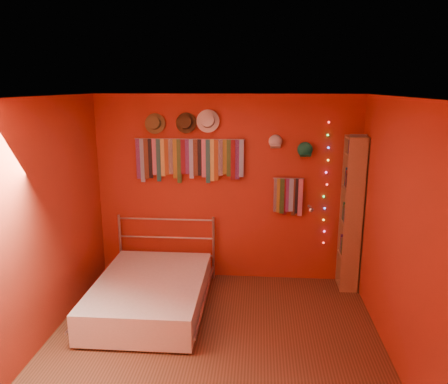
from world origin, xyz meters
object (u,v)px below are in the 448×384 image
(reading_lamp, at_px, (311,209))
(bookshelf, at_px, (355,213))
(tie_rack, at_px, (189,158))
(bed, at_px, (151,293))

(reading_lamp, relative_size, bookshelf, 0.14)
(tie_rack, distance_m, bookshelf, 2.25)
(reading_lamp, bearing_deg, tie_rack, 174.46)
(tie_rack, xyz_separation_m, bed, (-0.33, -0.96, -1.47))
(reading_lamp, distance_m, bookshelf, 0.56)
(reading_lamp, bearing_deg, bookshelf, -0.03)
(bookshelf, distance_m, bed, 2.73)
(bed, bearing_deg, bookshelf, 17.81)
(tie_rack, bearing_deg, bookshelf, -4.12)
(bookshelf, bearing_deg, reading_lamp, 179.97)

